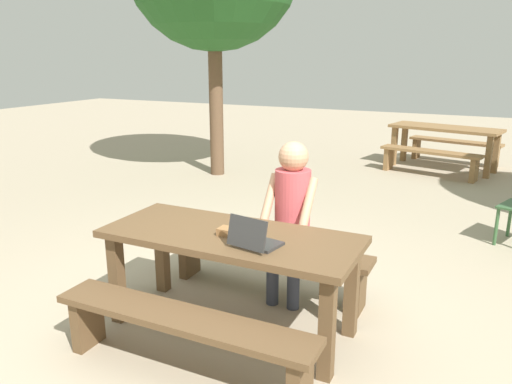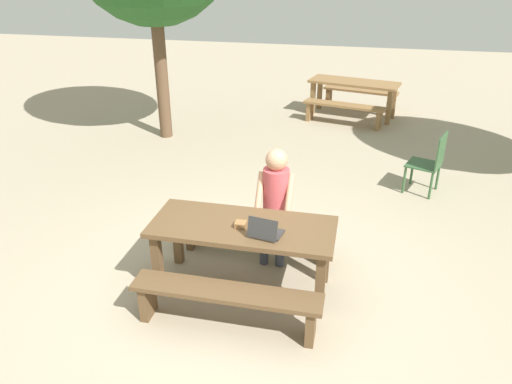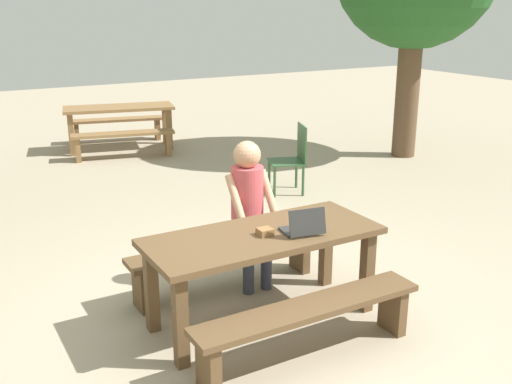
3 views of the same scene
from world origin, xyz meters
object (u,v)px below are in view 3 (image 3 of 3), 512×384
object	(u,v)px
laptop	(303,227)
person_seated	(249,204)
picnic_table_front	(263,247)
plastic_chair	(293,157)
picnic_table_mid	(119,114)
small_pouch	(265,232)

from	to	relation	value
laptop	person_seated	size ratio (longest dim) A/B	0.25
picnic_table_front	laptop	bearing A→B (deg)	-31.67
picnic_table_front	person_seated	xyz separation A→B (m)	(0.22, 0.61, 0.14)
plastic_chair	picnic_table_mid	bearing A→B (deg)	-140.88
picnic_table_front	plastic_chair	xyz separation A→B (m)	(2.07, 2.75, -0.15)
picnic_table_front	person_seated	bearing A→B (deg)	70.37
picnic_table_front	plastic_chair	size ratio (longest dim) A/B	2.01
picnic_table_front	picnic_table_mid	world-z (taller)	picnic_table_mid
picnic_table_front	person_seated	world-z (taller)	person_seated
picnic_table_front	laptop	world-z (taller)	laptop
picnic_table_front	picnic_table_mid	xyz separation A→B (m)	(0.84, 6.30, -0.00)
picnic_table_front	picnic_table_mid	bearing A→B (deg)	82.40
small_pouch	picnic_table_mid	bearing A→B (deg)	82.38
laptop	small_pouch	bearing A→B (deg)	-13.54
small_pouch	person_seated	world-z (taller)	person_seated
small_pouch	picnic_table_mid	world-z (taller)	small_pouch
laptop	picnic_table_mid	bearing A→B (deg)	-84.91
picnic_table_front	plastic_chair	bearing A→B (deg)	53.09
laptop	picnic_table_mid	xyz separation A→B (m)	(0.58, 6.46, -0.17)
picnic_table_front	small_pouch	distance (m)	0.15
plastic_chair	picnic_table_mid	distance (m)	3.75
small_pouch	person_seated	xyz separation A→B (m)	(0.23, 0.65, -0.00)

